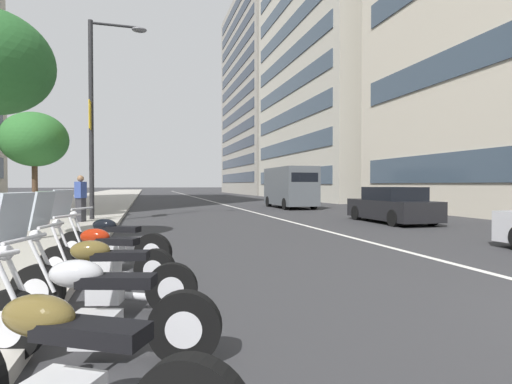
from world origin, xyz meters
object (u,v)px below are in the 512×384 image
at_px(motorcycle_far_end_row, 61,382).
at_px(motorcycle_second_in_row, 102,279).
at_px(car_far_down_avenue, 392,206).
at_px(pedestrian_on_plaza, 81,198).
at_px(delivery_van_ahead, 290,186).
at_px(motorcycle_under_tarp, 103,259).
at_px(motorcycle_nearest_camera, 112,246).
at_px(motorcycle_by_sign_pole, 91,313).
at_px(street_tree_far_plaza, 34,140).
at_px(street_lamp_with_banners, 100,102).

distance_m(motorcycle_far_end_row, motorcycle_second_in_row, 2.48).
distance_m(car_far_down_avenue, pedestrian_on_plaza, 12.11).
bearing_deg(car_far_down_avenue, pedestrian_on_plaza, 81.46).
bearing_deg(delivery_van_ahead, motorcycle_under_tarp, 152.15).
height_order(motorcycle_second_in_row, motorcycle_nearest_camera, motorcycle_second_in_row).
relative_size(motorcycle_by_sign_pole, street_tree_far_plaza, 0.48).
bearing_deg(delivery_van_ahead, motorcycle_second_in_row, 154.04).
bearing_deg(pedestrian_on_plaza, motorcycle_second_in_row, -56.47).
xyz_separation_m(motorcycle_far_end_row, delivery_van_ahead, (21.50, -9.54, 0.98)).
distance_m(motorcycle_under_tarp, car_far_down_avenue, 12.65).
relative_size(motorcycle_nearest_camera, street_tree_far_plaza, 0.47).
bearing_deg(motorcycle_nearest_camera, pedestrian_on_plaza, -50.79).
distance_m(motorcycle_under_tarp, motorcycle_nearest_camera, 1.32).
height_order(motorcycle_far_end_row, motorcycle_under_tarp, motorcycle_under_tarp).
distance_m(motorcycle_by_sign_pole, motorcycle_nearest_camera, 3.88).
distance_m(motorcycle_by_sign_pole, car_far_down_avenue, 14.20).
bearing_deg(motorcycle_far_end_row, motorcycle_second_in_row, -59.04).
relative_size(motorcycle_far_end_row, motorcycle_nearest_camera, 0.97).
height_order(motorcycle_far_end_row, motorcycle_nearest_camera, motorcycle_nearest_camera).
distance_m(motorcycle_under_tarp, delivery_van_ahead, 20.25).
bearing_deg(motorcycle_nearest_camera, motorcycle_by_sign_pole, 119.35).
xyz_separation_m(delivery_van_ahead, street_lamp_with_banners, (-7.14, 10.83, 3.45)).
height_order(motorcycle_far_end_row, street_tree_far_plaza, street_tree_far_plaza).
height_order(motorcycle_far_end_row, street_lamp_with_banners, street_lamp_with_banners).
height_order(motorcycle_second_in_row, car_far_down_avenue, motorcycle_second_in_row).
bearing_deg(motorcycle_nearest_camera, street_tree_far_plaza, -42.68).
height_order(motorcycle_under_tarp, car_far_down_avenue, motorcycle_under_tarp).
xyz_separation_m(motorcycle_far_end_row, motorcycle_by_sign_pole, (1.18, -0.01, 0.01)).
distance_m(motorcycle_second_in_row, street_lamp_with_banners, 12.73).
relative_size(car_far_down_avenue, delivery_van_ahead, 0.82).
bearing_deg(pedestrian_on_plaza, motorcycle_far_end_row, -58.05).
distance_m(motorcycle_far_end_row, delivery_van_ahead, 23.54).
height_order(motorcycle_far_end_row, car_far_down_avenue, car_far_down_avenue).
height_order(motorcycle_under_tarp, street_lamp_with_banners, street_lamp_with_banners).
bearing_deg(car_far_down_avenue, delivery_van_ahead, 4.46).
height_order(car_far_down_avenue, street_tree_far_plaza, street_tree_far_plaza).
height_order(motorcycle_nearest_camera, pedestrian_on_plaza, pedestrian_on_plaza).
distance_m(motorcycle_nearest_camera, car_far_down_avenue, 11.90).
distance_m(street_lamp_with_banners, pedestrian_on_plaza, 4.00).
distance_m(motorcycle_nearest_camera, pedestrian_on_plaza, 8.51).
relative_size(motorcycle_nearest_camera, street_lamp_with_banners, 0.26).
xyz_separation_m(street_lamp_with_banners, street_tree_far_plaza, (1.17, 2.64, -1.48)).
height_order(motorcycle_second_in_row, street_tree_far_plaza, street_tree_far_plaza).
relative_size(street_lamp_with_banners, pedestrian_on_plaza, 4.56).
distance_m(street_lamp_with_banners, street_tree_far_plaza, 3.24).
bearing_deg(street_tree_far_plaza, motorcycle_under_tarp, -162.21).
distance_m(motorcycle_by_sign_pole, pedestrian_on_plaza, 12.34).
relative_size(motorcycle_nearest_camera, pedestrian_on_plaza, 1.18).
xyz_separation_m(motorcycle_by_sign_pole, pedestrian_on_plaza, (12.19, 1.89, 0.59)).
distance_m(street_tree_far_plaza, pedestrian_on_plaza, 3.80).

